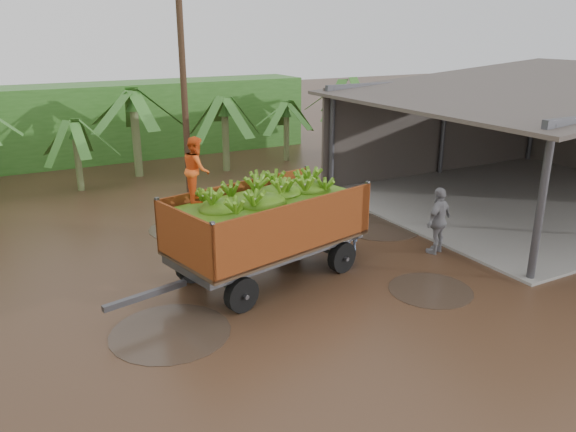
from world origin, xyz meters
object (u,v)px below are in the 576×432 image
Objects in this scene: banana_trailer at (267,222)px; man_blue at (350,223)px; man_grey at (439,220)px; utility_pole at (184,91)px.

banana_trailer is 2.96m from man_blue.
man_grey is at bearing 138.12° from man_blue.
man_blue is (2.86, 0.43, -0.63)m from banana_trailer.
man_grey reaches higher than man_blue.
man_grey is at bearing -22.26° from banana_trailer.
utility_pole is at bearing 71.33° from banana_trailer.
banana_trailer is 0.91× the size of utility_pole.
man_blue is at bearing -76.35° from utility_pole.
utility_pole is at bearing -87.59° from man_blue.
banana_trailer is 4.04× the size of man_blue.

